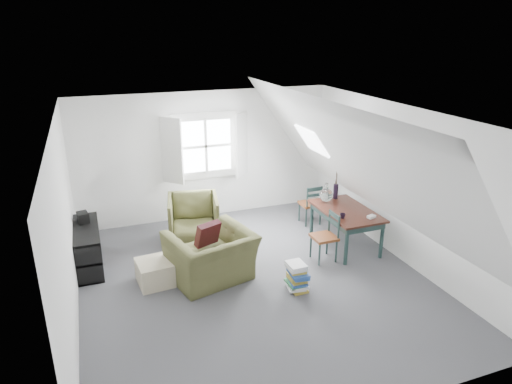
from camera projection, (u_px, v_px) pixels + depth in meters
name	position (u px, v px, depth m)	size (l,w,h in m)	color
floor	(254.00, 281.00, 6.89)	(5.50, 5.50, 0.00)	#4C4D51
ceiling	(254.00, 116.00, 6.04)	(5.50, 5.50, 0.00)	white
wall_back	(206.00, 156.00, 8.89)	(5.00, 5.00, 0.00)	white
wall_front	(361.00, 310.00, 4.04)	(5.00, 5.00, 0.00)	white
wall_left	(65.00, 230.00, 5.64)	(5.50, 5.50, 0.00)	white
wall_right	(401.00, 184.00, 7.29)	(5.50, 5.50, 0.00)	white
slope_left	(140.00, 181.00, 5.78)	(5.50, 5.50, 0.00)	white
slope_right	(352.00, 158.00, 6.79)	(5.50, 5.50, 0.00)	white
dormer_window	(206.00, 147.00, 8.75)	(1.71, 0.35, 1.30)	white
skylight	(312.00, 141.00, 7.95)	(0.55, 0.75, 0.04)	white
armchair_near	(212.00, 279.00, 6.95)	(1.17, 1.02, 0.76)	#4C4D2A
armchair_far	(195.00, 239.00, 8.27)	(0.87, 0.89, 0.81)	#4C4D2A
throw_pillow	(208.00, 234.00, 6.84)	(0.38, 0.11, 0.38)	#3C1016
ottoman	(156.00, 272.00, 6.79)	(0.54, 0.54, 0.36)	#BEB394
dining_table	(346.00, 215.00, 7.81)	(0.81, 1.35, 0.67)	black
demijohn	(326.00, 195.00, 8.08)	(0.24, 0.24, 0.34)	silver
vase_twigs	(336.00, 191.00, 8.25)	(0.09, 0.10, 0.68)	black
cup	(342.00, 218.00, 7.44)	(0.09, 0.09, 0.08)	black
paper_box	(371.00, 217.00, 7.45)	(0.13, 0.09, 0.04)	white
dining_chair_far	(311.00, 204.00, 8.77)	(0.37, 0.37, 0.79)	#672F14
dining_chair_near	(326.00, 236.00, 7.40)	(0.38, 0.38, 0.80)	#672F14
media_shelf	(87.00, 250.00, 7.20)	(0.43, 1.29, 0.66)	black
electronics_box	(83.00, 218.00, 7.31)	(0.16, 0.22, 0.18)	black
magazine_stack	(297.00, 277.00, 6.59)	(0.32, 0.38, 0.42)	#B29933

